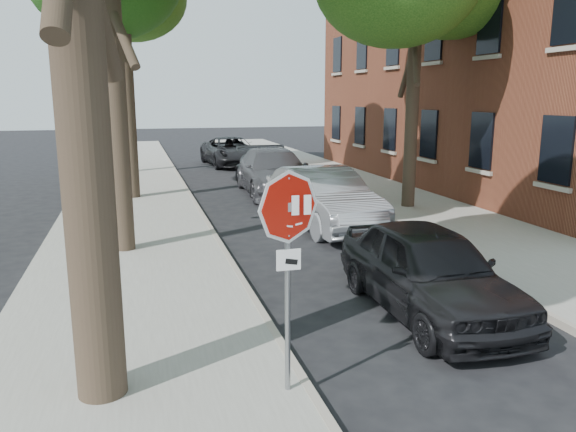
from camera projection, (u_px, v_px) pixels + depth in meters
name	position (u px, v px, depth m)	size (l,w,h in m)	color
ground	(343.00, 390.00, 6.83)	(120.00, 120.00, 0.00)	black
sidewalk_left	(130.00, 210.00, 17.49)	(4.00, 55.00, 0.12)	gray
sidewalk_right	(381.00, 197.00, 19.69)	(4.00, 55.00, 0.12)	gray
curb_left	(196.00, 206.00, 18.02)	(0.12, 55.00, 0.13)	#9E9384
curb_right	(326.00, 200.00, 19.16)	(0.12, 55.00, 0.13)	#9E9384
stop_sign	(288.00, 240.00, 6.22)	(0.76, 0.34, 2.61)	gray
tree_far	(116.00, 10.00, 24.54)	(5.29, 4.91, 9.33)	black
car_a	(428.00, 270.00, 9.14)	(1.75, 4.34, 1.48)	black
car_b	(323.00, 198.00, 15.21)	(1.71, 4.91, 1.62)	gray
car_c	(274.00, 172.00, 20.47)	(2.29, 5.64, 1.64)	#47464B
car_d	(231.00, 151.00, 29.09)	(2.43, 5.28, 1.47)	black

